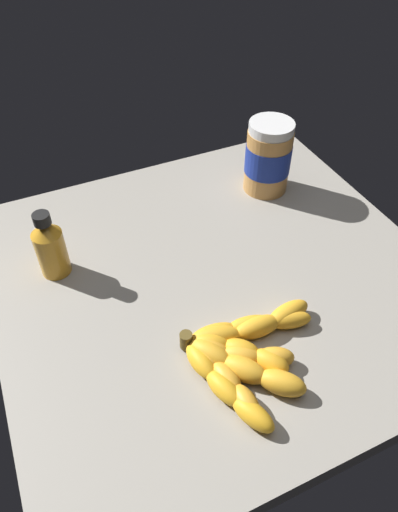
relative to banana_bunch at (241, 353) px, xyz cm
name	(u,v)px	position (x,y,z in cm)	size (l,w,h in cm)	color
ground_plane	(216,281)	(-4.59, -17.71, -3.64)	(77.34, 74.14, 3.99)	gray
banana_bunch	(241,353)	(0.00, 0.00, 0.00)	(22.80, 20.06, 3.56)	gold
peanut_butter_jar	(268,157)	(-25.60, -36.79, 6.04)	(9.60, 9.60, 15.60)	#BF8442
honey_bottle	(50,247)	(21.44, -30.55, 4.27)	(5.27, 5.27, 13.14)	gold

